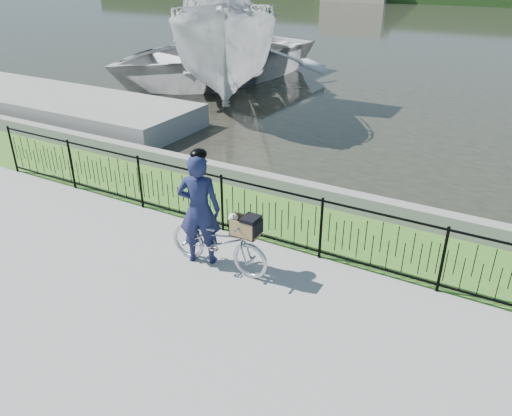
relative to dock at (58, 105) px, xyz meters
The scene contains 10 objects.
ground 11.42m from the dock, 28.81° to the right, with size 120.00×120.00×0.00m, color gray.
grass_strip 10.42m from the dock, 16.17° to the right, with size 60.00×2.00×0.01m, color #3F7123.
water 29.26m from the dock, 70.02° to the left, with size 120.00×120.00×0.00m, color #28281F.
quay_wall 10.18m from the dock, 10.76° to the right, with size 60.00×0.30×0.40m, color gray.
fence 10.74m from the dock, 21.31° to the right, with size 14.00×0.06×1.15m, color black, non-canonical shape.
dock is the anchor object (origin of this frame).
bicycle_rig 10.87m from the dock, 27.38° to the right, with size 1.87×0.65×1.12m.
cyclist 10.53m from the dock, 28.23° to the right, with size 0.84×0.70×2.03m.
boat_near 6.15m from the dock, 52.63° to the left, with size 8.24×9.93×5.48m.
boat_far 7.08m from the dock, 77.88° to the left, with size 9.53×11.54×2.08m.
Camera 1 is at (3.69, -5.40, 4.68)m, focal length 35.00 mm.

